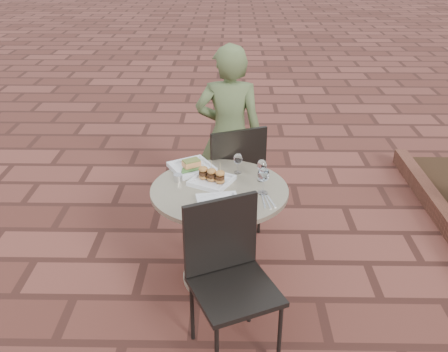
{
  "coord_description": "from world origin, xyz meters",
  "views": [
    {
      "loc": [
        -0.18,
        -3.06,
        2.26
      ],
      "look_at": [
        -0.23,
        -0.19,
        0.82
      ],
      "focal_mm": 40.0,
      "sensor_mm": 36.0,
      "label": 1
    }
  ],
  "objects_px": {
    "diner": "(229,135)",
    "plate_tuna": "(219,204)",
    "chair_near": "(228,267)",
    "plate_salmon": "(192,167)",
    "cafe_table": "(220,220)",
    "plate_sliders": "(212,178)",
    "chair_far": "(233,171)"
  },
  "relations": [
    {
      "from": "diner",
      "to": "plate_salmon",
      "type": "relative_size",
      "value": 4.03
    },
    {
      "from": "chair_near",
      "to": "plate_salmon",
      "type": "height_order",
      "value": "chair_near"
    },
    {
      "from": "cafe_table",
      "to": "chair_far",
      "type": "height_order",
      "value": "chair_far"
    },
    {
      "from": "chair_far",
      "to": "diner",
      "type": "distance_m",
      "value": 0.34
    },
    {
      "from": "chair_far",
      "to": "chair_near",
      "type": "bearing_deg",
      "value": 66.69
    },
    {
      "from": "chair_near",
      "to": "diner",
      "type": "distance_m",
      "value": 1.51
    },
    {
      "from": "cafe_table",
      "to": "plate_tuna",
      "type": "height_order",
      "value": "plate_tuna"
    },
    {
      "from": "chair_far",
      "to": "plate_tuna",
      "type": "xyz_separation_m",
      "value": [
        -0.09,
        -0.85,
        0.2
      ]
    },
    {
      "from": "diner",
      "to": "plate_tuna",
      "type": "distance_m",
      "value": 1.14
    },
    {
      "from": "plate_sliders",
      "to": "chair_far",
      "type": "bearing_deg",
      "value": 74.95
    },
    {
      "from": "diner",
      "to": "plate_sliders",
      "type": "xyz_separation_m",
      "value": [
        -0.11,
        -0.82,
        0.02
      ]
    },
    {
      "from": "plate_sliders",
      "to": "plate_tuna",
      "type": "height_order",
      "value": "plate_sliders"
    },
    {
      "from": "plate_salmon",
      "to": "plate_tuna",
      "type": "height_order",
      "value": "plate_salmon"
    },
    {
      "from": "diner",
      "to": "plate_tuna",
      "type": "relative_size",
      "value": 4.97
    },
    {
      "from": "diner",
      "to": "plate_sliders",
      "type": "distance_m",
      "value": 0.83
    },
    {
      "from": "chair_far",
      "to": "chair_near",
      "type": "xyz_separation_m",
      "value": [
        -0.03,
        -1.22,
        0.0
      ]
    },
    {
      "from": "chair_far",
      "to": "plate_salmon",
      "type": "distance_m",
      "value": 0.49
    },
    {
      "from": "cafe_table",
      "to": "chair_near",
      "type": "relative_size",
      "value": 0.97
    },
    {
      "from": "plate_tuna",
      "to": "plate_sliders",
      "type": "bearing_deg",
      "value": 99.81
    },
    {
      "from": "plate_salmon",
      "to": "chair_near",
      "type": "bearing_deg",
      "value": -73.06
    },
    {
      "from": "plate_tuna",
      "to": "chair_near",
      "type": "bearing_deg",
      "value": -80.26
    },
    {
      "from": "plate_sliders",
      "to": "plate_tuna",
      "type": "relative_size",
      "value": 1.12
    },
    {
      "from": "plate_salmon",
      "to": "plate_tuna",
      "type": "xyz_separation_m",
      "value": [
        0.2,
        -0.51,
        -0.01
      ]
    },
    {
      "from": "chair_near",
      "to": "plate_salmon",
      "type": "distance_m",
      "value": 0.93
    },
    {
      "from": "chair_far",
      "to": "plate_salmon",
      "type": "bearing_deg",
      "value": 27.39
    },
    {
      "from": "diner",
      "to": "plate_sliders",
      "type": "height_order",
      "value": "diner"
    },
    {
      "from": "chair_near",
      "to": "plate_tuna",
      "type": "height_order",
      "value": "chair_near"
    },
    {
      "from": "chair_near",
      "to": "plate_tuna",
      "type": "xyz_separation_m",
      "value": [
        -0.06,
        0.36,
        0.2
      ]
    },
    {
      "from": "cafe_table",
      "to": "diner",
      "type": "distance_m",
      "value": 0.94
    },
    {
      "from": "chair_near",
      "to": "diner",
      "type": "xyz_separation_m",
      "value": [
        -0.01,
        1.5,
        0.19
      ]
    },
    {
      "from": "plate_sliders",
      "to": "diner",
      "type": "bearing_deg",
      "value": 82.44
    },
    {
      "from": "cafe_table",
      "to": "plate_tuna",
      "type": "relative_size",
      "value": 3.02
    }
  ]
}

